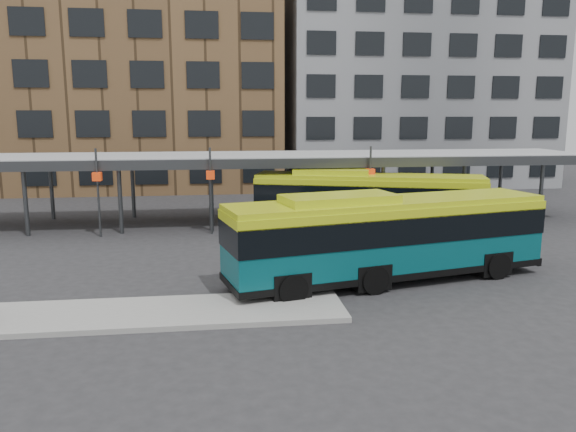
% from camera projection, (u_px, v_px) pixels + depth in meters
% --- Properties ---
extents(ground, '(120.00, 120.00, 0.00)m').
position_uv_depth(ground, '(287.00, 283.00, 22.21)').
color(ground, '#28282B').
rests_on(ground, ground).
extents(boarding_island, '(14.00, 3.00, 0.18)m').
position_uv_depth(boarding_island, '(135.00, 314.00, 18.57)').
color(boarding_island, gray).
rests_on(boarding_island, ground).
extents(canopy, '(40.00, 6.53, 4.80)m').
position_uv_depth(canopy, '(259.00, 159.00, 34.04)').
color(canopy, '#999B9E').
rests_on(canopy, ground).
extents(building_brick, '(26.00, 14.00, 22.00)m').
position_uv_depth(building_brick, '(131.00, 63.00, 50.15)').
color(building_brick, brown).
rests_on(building_brick, ground).
extents(building_grey, '(24.00, 14.00, 20.00)m').
position_uv_depth(building_grey, '(410.00, 77.00, 53.64)').
color(building_grey, slate).
rests_on(building_grey, ground).
extents(bus_front, '(13.37, 5.62, 3.61)m').
position_uv_depth(bus_front, '(387.00, 235.00, 22.21)').
color(bus_front, '#074B53').
rests_on(bus_front, ground).
extents(bus_rear, '(12.96, 6.38, 3.51)m').
position_uv_depth(bus_rear, '(367.00, 199.00, 31.85)').
color(bus_rear, '#074B53').
rests_on(bus_rear, ground).
extents(bike_rack, '(5.46, 1.29, 1.04)m').
position_uv_depth(bike_rack, '(460.00, 212.00, 35.51)').
color(bike_rack, slate).
rests_on(bike_rack, ground).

